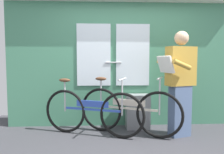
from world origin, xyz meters
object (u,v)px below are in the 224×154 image
passenger_reading_newspaper (180,81)px  trash_bin_by_wall (137,111)px  bicycle_near_door (128,111)px  bicycle_leaning_behind (92,112)px

passenger_reading_newspaper → trash_bin_by_wall: (-0.59, 0.43, -0.57)m
bicycle_near_door → passenger_reading_newspaper: (0.79, -0.11, 0.48)m
bicycle_leaning_behind → trash_bin_by_wall: bearing=42.7°
bicycle_near_door → bicycle_leaning_behind: bearing=-154.1°
bicycle_leaning_behind → bicycle_near_door: bearing=21.4°
bicycle_near_door → trash_bin_by_wall: bearing=81.6°
passenger_reading_newspaper → trash_bin_by_wall: passenger_reading_newspaper is taller
bicycle_leaning_behind → passenger_reading_newspaper: bearing=15.8°
bicycle_near_door → trash_bin_by_wall: size_ratio=2.64×
bicycle_leaning_behind → passenger_reading_newspaper: size_ratio=0.97×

